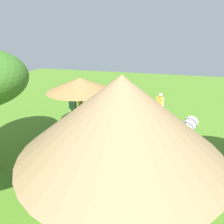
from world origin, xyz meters
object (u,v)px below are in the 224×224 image
object	(u,v)px
guest_behind_table	(73,106)
zebra_by_umbrella	(187,128)
patio_chair_east_end	(73,118)
striped_lounge_chair	(128,118)
thatched_hut	(121,143)
patio_dining_table	(82,123)
zebra_toward_hut	(103,98)
shade_umbrella	(80,85)
patio_chair_west_end	(69,135)
patio_chair_near_lawn	(104,122)
zebra_nearest_camera	(128,126)
standing_watcher	(160,104)
guest_beside_umbrella	(81,107)

from	to	relation	value
guest_behind_table	zebra_by_umbrella	size ratio (longest dim) A/B	0.80
patio_chair_east_end	striped_lounge_chair	bearing A→B (deg)	157.65
thatched_hut	patio_dining_table	size ratio (longest dim) A/B	3.64
patio_chair_east_end	zebra_toward_hut	distance (m)	2.85
shade_umbrella	patio_dining_table	world-z (taller)	shade_umbrella
patio_chair_west_end	patio_chair_near_lawn	bearing A→B (deg)	67.28
guest_behind_table	zebra_nearest_camera	bearing A→B (deg)	-8.95
thatched_hut	patio_chair_west_end	xyz separation A→B (m)	(3.26, -3.20, -1.83)
standing_watcher	zebra_by_umbrella	world-z (taller)	standing_watcher
guest_beside_umbrella	patio_chair_near_lawn	bearing A→B (deg)	-153.70
patio_chair_near_lawn	patio_chair_east_end	bearing A→B (deg)	52.02
thatched_hut	patio_chair_west_end	world-z (taller)	thatched_hut
patio_chair_east_end	zebra_by_umbrella	bearing A→B (deg)	124.77
guest_beside_umbrella	zebra_toward_hut	size ratio (longest dim) A/B	0.74
patio_dining_table	shade_umbrella	bearing A→B (deg)	71.57
guest_behind_table	thatched_hut	bearing A→B (deg)	-35.71
patio_chair_west_end	zebra_toward_hut	bearing A→B (deg)	95.43
patio_chair_near_lawn	standing_watcher	distance (m)	3.84
patio_dining_table	patio_chair_west_end	bearing A→B (deg)	81.60
thatched_hut	zebra_nearest_camera	world-z (taller)	thatched_hut
shade_umbrella	patio_chair_west_end	xyz separation A→B (m)	(0.17, 1.18, -2.20)
guest_behind_table	zebra_nearest_camera	world-z (taller)	guest_behind_table
guest_behind_table	striped_lounge_chair	size ratio (longest dim) A/B	1.86
patio_dining_table	zebra_by_umbrella	bearing A→B (deg)	-177.55
patio_chair_west_end	shade_umbrella	bearing A→B (deg)	90.00
standing_watcher	striped_lounge_chair	size ratio (longest dim) A/B	1.90
patio_dining_table	patio_chair_east_end	size ratio (longest dim) A/B	1.58
patio_chair_west_end	striped_lounge_chair	size ratio (longest dim) A/B	0.99
zebra_toward_hut	zebra_by_umbrella	bearing A→B (deg)	75.64
patio_dining_table	patio_chair_west_end	world-z (taller)	patio_chair_west_end
patio_chair_west_end	striped_lounge_chair	xyz separation A→B (m)	(-2.18, -3.48, -0.26)
thatched_hut	shade_umbrella	world-z (taller)	thatched_hut
shade_umbrella	patio_chair_near_lawn	world-z (taller)	shade_umbrella
patio_chair_east_end	guest_behind_table	world-z (taller)	guest_behind_table
patio_chair_east_end	zebra_nearest_camera	bearing A→B (deg)	110.48
shade_umbrella	striped_lounge_chair	bearing A→B (deg)	-131.10
patio_chair_west_end	guest_beside_umbrella	size ratio (longest dim) A/B	0.54
striped_lounge_chair	zebra_by_umbrella	size ratio (longest dim) A/B	0.43
shade_umbrella	guest_beside_umbrella	bearing A→B (deg)	-63.86
patio_dining_table	patio_chair_near_lawn	world-z (taller)	patio_chair_near_lawn
thatched_hut	zebra_by_umbrella	xyz separation A→B (m)	(-2.11, -4.60, -1.39)
guest_behind_table	zebra_nearest_camera	size ratio (longest dim) A/B	0.77
striped_lounge_chair	zebra_nearest_camera	bearing A→B (deg)	-65.86
patio_chair_near_lawn	zebra_by_umbrella	xyz separation A→B (m)	(-4.24, 0.48, 0.43)
striped_lounge_chair	zebra_toward_hut	xyz separation A→B (m)	(1.95, -1.09, 0.77)
thatched_hut	patio_chair_near_lawn	size ratio (longest dim) A/B	5.77
patio_chair_east_end	guest_beside_umbrella	world-z (taller)	guest_beside_umbrella
patio_chair_west_end	guest_beside_umbrella	world-z (taller)	guest_beside_umbrella
patio_chair_near_lawn	zebra_toward_hut	bearing A→B (deg)	-17.75
standing_watcher	patio_dining_table	bearing A→B (deg)	82.05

